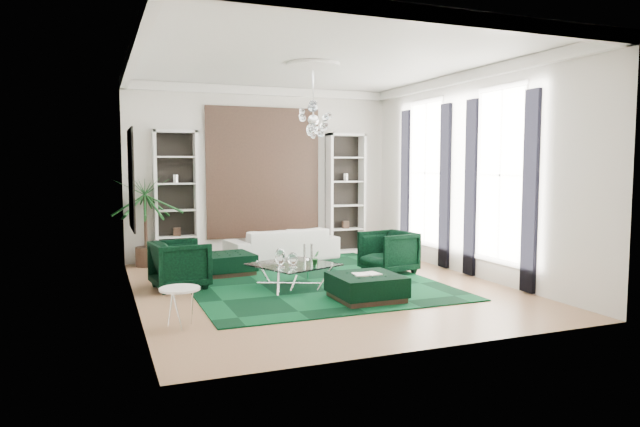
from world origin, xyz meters
name	(u,v)px	position (x,y,z in m)	size (l,w,h in m)	color
floor	(320,288)	(0.00, 0.00, -0.01)	(6.00, 7.00, 0.02)	tan
ceiling	(320,60)	(0.00, 0.00, 3.81)	(6.00, 7.00, 0.02)	white
wall_back	(263,173)	(0.00, 3.51, 1.90)	(6.00, 0.02, 3.80)	silver
wall_front	(436,182)	(0.00, -3.51, 1.90)	(6.00, 0.02, 3.80)	silver
wall_left	(132,177)	(-3.01, 0.00, 1.90)	(0.02, 7.00, 3.80)	silver
wall_right	(470,174)	(3.01, 0.00, 1.90)	(0.02, 7.00, 3.80)	silver
crown_molding	(320,66)	(0.00, 0.00, 3.70)	(6.00, 7.00, 0.18)	white
ceiling_medallion	(313,65)	(0.00, 0.30, 3.77)	(0.90, 0.90, 0.05)	white
tapestry	(264,173)	(0.00, 3.46, 1.90)	(2.50, 0.06, 2.80)	black
shelving_left	(176,197)	(-1.95, 3.31, 1.40)	(0.90, 0.38, 2.80)	white
shelving_right	(346,194)	(1.95, 3.31, 1.40)	(0.90, 0.38, 2.80)	white
painting	(132,179)	(-2.97, 0.60, 1.85)	(0.04, 1.30, 1.60)	black
window_near	(500,175)	(2.99, -0.90, 1.90)	(0.03, 1.10, 2.90)	white
curtain_near_a	(530,192)	(2.96, -1.68, 1.65)	(0.07, 0.30, 3.25)	black
curtain_near_b	(471,188)	(2.96, -0.12, 1.65)	(0.07, 0.30, 3.25)	black
window_far	(426,173)	(2.99, 1.50, 1.90)	(0.03, 1.10, 2.90)	white
curtain_far_a	(445,186)	(2.96, 0.72, 1.65)	(0.07, 0.30, 3.25)	black
curtain_far_b	(405,184)	(2.96, 2.28, 1.65)	(0.07, 0.30, 3.25)	black
rug	(306,280)	(-0.03, 0.60, 0.01)	(4.20, 5.00, 0.02)	black
sofa	(282,244)	(0.22, 2.80, 0.35)	(2.39, 0.94, 0.70)	silver
armchair_left	(180,265)	(-2.23, 0.75, 0.41)	(0.87, 0.89, 0.81)	black
armchair_right	(388,252)	(1.67, 0.67, 0.41)	(0.87, 0.89, 0.81)	black
coffee_table	(294,276)	(-0.44, 0.10, 0.21)	(1.20, 1.20, 0.41)	white
ottoman_side	(228,264)	(-1.22, 1.67, 0.20)	(0.90, 0.90, 0.40)	black
ottoman_front	(366,288)	(0.31, -1.15, 0.20)	(1.00, 1.00, 0.40)	black
book	(366,274)	(0.31, -1.15, 0.42)	(0.42, 0.28, 0.03)	white
side_table	(180,308)	(-2.55, -1.57, 0.25)	(0.52, 0.52, 0.50)	white
palm	(145,208)	(-2.59, 3.15, 1.20)	(1.50, 1.50, 2.40)	#185622
chandelier	(313,121)	(0.07, 0.51, 2.85)	(0.80, 0.80, 0.72)	white
table_plant	(316,258)	(-0.14, -0.15, 0.53)	(0.13, 0.11, 0.24)	#185622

